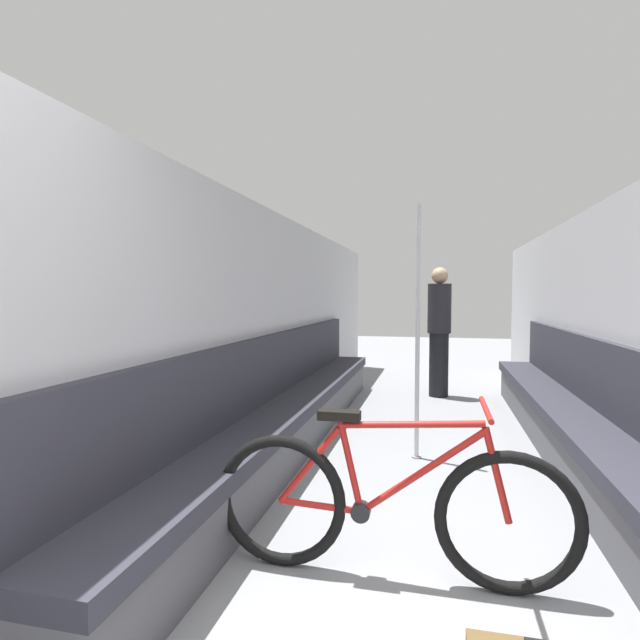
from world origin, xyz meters
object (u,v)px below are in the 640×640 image
at_px(bench_seat_row_right, 580,429).
at_px(bench_seat_row_left, 289,412).
at_px(grab_pole_near, 418,336).
at_px(bicycle, 388,506).
at_px(passenger_standing, 439,330).

bearing_deg(bench_seat_row_right, bench_seat_row_left, 180.00).
distance_m(bench_seat_row_left, grab_pole_near, 1.27).
relative_size(bench_seat_row_right, bicycle, 3.37).
distance_m(bicycle, grab_pole_near, 1.90).
bearing_deg(grab_pole_near, bicycle, -91.92).
xyz_separation_m(grab_pole_near, passenger_standing, (0.18, 2.56, -0.13)).
distance_m(grab_pole_near, passenger_standing, 2.57).
xyz_separation_m(bicycle, grab_pole_near, (0.06, 1.79, 0.65)).
bearing_deg(passenger_standing, bicycle, -6.40).
distance_m(bicycle, passenger_standing, 4.38).
xyz_separation_m(bench_seat_row_left, bench_seat_row_right, (2.29, 0.00, 0.00)).
distance_m(bench_seat_row_left, bicycle, 2.05).
height_order(bicycle, passenger_standing, passenger_standing).
height_order(bicycle, grab_pole_near, grab_pole_near).
relative_size(bench_seat_row_left, grab_pole_near, 2.80).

